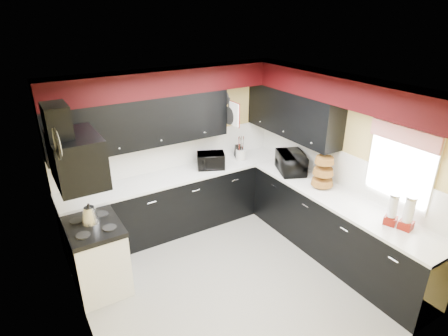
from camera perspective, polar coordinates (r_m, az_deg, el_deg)
name	(u,v)px	position (r m, az deg, el deg)	size (l,w,h in m)	color
ground	(233,279)	(5.15, 1.31, -16.49)	(3.60, 3.60, 0.00)	gray
wall_back	(171,148)	(5.90, -8.01, 2.96)	(3.60, 0.06, 2.50)	#E0C666
wall_right	(341,164)	(5.53, 17.37, 0.62)	(0.06, 3.60, 2.50)	#E0C666
wall_left	(75,241)	(3.91, -21.75, -10.26)	(0.06, 3.60, 2.50)	#E0C666
ceiling	(235,90)	(4.01, 1.65, 11.87)	(3.60, 3.60, 0.06)	white
cab_back	(182,201)	(5.99, -6.41, -5.08)	(3.60, 0.60, 0.90)	black
cab_right	(335,228)	(5.52, 16.52, -8.74)	(0.60, 3.00, 0.90)	black
counter_back	(181,175)	(5.77, -6.62, -1.00)	(3.62, 0.64, 0.04)	white
counter_right	(339,198)	(5.29, 17.11, -4.44)	(0.64, 3.02, 0.04)	white
splash_back	(172,152)	(5.91, -7.94, 2.39)	(3.60, 0.02, 0.50)	white
splash_right	(340,168)	(5.55, 17.22, 0.03)	(0.02, 3.60, 0.50)	white
upper_back	(142,122)	(5.40, -12.46, 6.83)	(2.60, 0.35, 0.70)	black
upper_right	(292,113)	(5.83, 10.33, 8.25)	(0.35, 1.80, 0.70)	black
soffit_back	(172,81)	(5.45, -7.88, 13.00)	(3.60, 0.36, 0.35)	black
soffit_right	(353,92)	(4.98, 19.00, 10.92)	(0.36, 3.24, 0.35)	black
stove	(98,258)	(5.02, -18.59, -12.94)	(0.60, 0.75, 0.86)	white
cooktop	(93,227)	(4.77, -19.31, -8.48)	(0.62, 0.77, 0.06)	black
hood	(77,159)	(4.37, -21.51, 1.32)	(0.50, 0.78, 0.55)	black
hood_duct	(57,123)	(4.22, -24.08, 6.21)	(0.24, 0.40, 0.40)	black
window	(401,166)	(4.92, 25.33, 0.22)	(0.03, 0.86, 0.96)	white
valance	(404,135)	(4.75, 25.79, 4.51)	(0.04, 0.88, 0.20)	red
pan_top	(225,98)	(5.83, 0.10, 10.65)	(0.03, 0.22, 0.40)	black
pan_mid	(229,116)	(5.78, 0.77, 7.98)	(0.03, 0.28, 0.46)	black
pan_low	(220,114)	(6.00, -0.55, 8.29)	(0.03, 0.24, 0.42)	black
cut_board	(234,114)	(5.67, 1.51, 8.20)	(0.03, 0.26, 0.35)	white
baskets	(323,171)	(5.40, 14.88, -0.49)	(0.27, 0.27, 0.50)	brown
clock	(57,144)	(3.75, -24.11, 3.35)	(0.03, 0.30, 0.30)	black
deco_plate	(371,99)	(5.00, 21.50, 9.74)	(0.03, 0.24, 0.24)	white
toaster_oven	(211,161)	(5.88, -2.00, 1.13)	(0.42, 0.35, 0.24)	black
microwave	(291,163)	(5.82, 10.22, 0.81)	(0.55, 0.37, 0.30)	black
utensil_crock	(241,155)	(6.20, 2.59, 2.04)	(0.16, 0.16, 0.18)	silver
knife_block	(238,152)	(6.26, 2.21, 2.47)	(0.10, 0.14, 0.22)	black
kettle	(90,215)	(4.77, -19.75, -6.69)	(0.22, 0.22, 0.20)	silver
dispenser_a	(392,211)	(4.79, 24.26, -5.97)	(0.13, 0.13, 0.36)	#5B0001
dispenser_b	(408,214)	(4.76, 26.28, -6.31)	(0.14, 0.14, 0.39)	#5E0003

